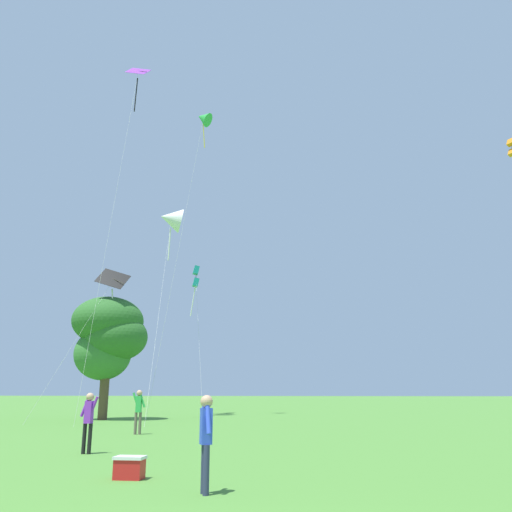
# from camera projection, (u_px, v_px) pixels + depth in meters

# --- Properties ---
(kite_orange_box) EXTENTS (1.98, 5.22, 22.30)m
(kite_orange_box) POSITION_uv_depth(u_px,v_px,m) (512.00, 149.00, 44.02)
(kite_orange_box) COLOR orange
(kite_orange_box) RESTS_ON ground_plane
(kite_teal_box) EXTENTS (2.77, 6.71, 11.74)m
(kite_teal_box) POSITION_uv_depth(u_px,v_px,m) (196.00, 278.00, 43.27)
(kite_teal_box) COLOR teal
(kite_teal_box) RESTS_ON ground_plane
(kite_black_large) EXTENTS (3.51, 4.93, 9.44)m
(kite_black_large) POSITION_uv_depth(u_px,v_px,m) (112.00, 288.00, 33.27)
(kite_black_large) COLOR black
(kite_black_large) RESTS_ON ground_plane
(kite_green_small) EXTENTS (2.50, 6.17, 24.13)m
(kite_green_small) POSITION_uv_depth(u_px,v_px,m) (203.00, 119.00, 43.12)
(kite_green_small) COLOR green
(kite_green_small) RESTS_ON ground_plane
(kite_white_distant) EXTENTS (3.97, 12.94, 15.89)m
(kite_white_distant) POSITION_uv_depth(u_px,v_px,m) (171.00, 219.00, 41.24)
(kite_white_distant) COLOR white
(kite_white_distant) RESTS_ON ground_plane
(kite_purple_streamer) EXTENTS (1.79, 8.19, 25.76)m
(kite_purple_streamer) POSITION_uv_depth(u_px,v_px,m) (136.00, 86.00, 39.11)
(kite_purple_streamer) COLOR purple
(kite_purple_streamer) RESTS_ON ground_plane
(person_in_red_shirt) EXTENTS (0.54, 0.23, 1.67)m
(person_in_red_shirt) POSITION_uv_depth(u_px,v_px,m) (89.00, 417.00, 15.05)
(person_in_red_shirt) COLOR black
(person_in_red_shirt) RESTS_ON ground_plane
(person_near_tree) EXTENTS (0.57, 0.24, 1.76)m
(person_near_tree) POSITION_uv_depth(u_px,v_px,m) (139.00, 408.00, 21.76)
(person_near_tree) COLOR #665B4C
(person_near_tree) RESTS_ON ground_plane
(person_far_back) EXTENTS (0.30, 0.51, 1.64)m
(person_far_back) POSITION_uv_depth(u_px,v_px,m) (206.00, 434.00, 9.23)
(person_far_back) COLOR #2D3351
(person_far_back) RESTS_ON ground_plane
(tree_left_oak) EXTENTS (4.85, 4.51, 7.65)m
(tree_left_oak) POSITION_uv_depth(u_px,v_px,m) (109.00, 335.00, 33.75)
(tree_left_oak) COLOR brown
(tree_left_oak) RESTS_ON ground_plane
(picnic_cooler) EXTENTS (0.60, 0.40, 0.44)m
(picnic_cooler) POSITION_uv_depth(u_px,v_px,m) (130.00, 467.00, 10.61)
(picnic_cooler) COLOR red
(picnic_cooler) RESTS_ON ground_plane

